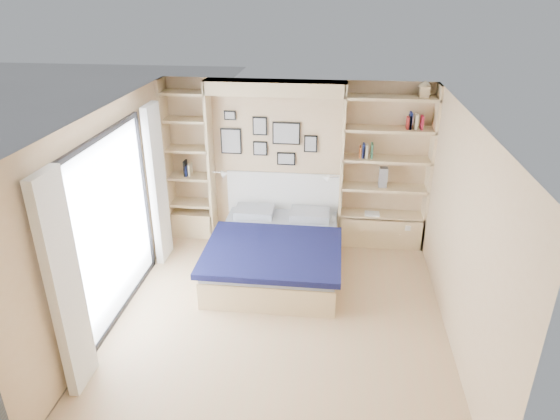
# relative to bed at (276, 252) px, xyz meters

# --- Properties ---
(ground) EXTENTS (4.50, 4.50, 0.00)m
(ground) POSITION_rel_bed_xyz_m (0.17, -1.12, -0.28)
(ground) COLOR tan
(ground) RESTS_ON ground
(room_shell) EXTENTS (4.50, 4.50, 4.50)m
(room_shell) POSITION_rel_bed_xyz_m (-0.21, 0.40, 0.79)
(room_shell) COLOR tan
(room_shell) RESTS_ON ground
(bed) EXTENTS (1.82, 2.25, 1.07)m
(bed) POSITION_rel_bed_xyz_m (0.00, 0.00, 0.00)
(bed) COLOR beige
(bed) RESTS_ON ground
(photo_gallery) EXTENTS (1.48, 0.02, 0.82)m
(photo_gallery) POSITION_rel_bed_xyz_m (-0.28, 1.10, 1.32)
(photo_gallery) COLOR black
(photo_gallery) RESTS_ON ground
(reading_lamps) EXTENTS (1.92, 0.12, 0.15)m
(reading_lamps) POSITION_rel_bed_xyz_m (-0.13, 0.88, 0.82)
(reading_lamps) COLOR silver
(reading_lamps) RESTS_ON ground
(shelf_decor) EXTENTS (3.59, 0.23, 2.03)m
(shelf_decor) POSITION_rel_bed_xyz_m (1.27, 0.95, 1.40)
(shelf_decor) COLOR #A44C20
(shelf_decor) RESTS_ON ground
(deck) EXTENTS (3.20, 4.00, 0.05)m
(deck) POSITION_rel_bed_xyz_m (-3.43, -1.12, -0.28)
(deck) COLOR brown
(deck) RESTS_ON ground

